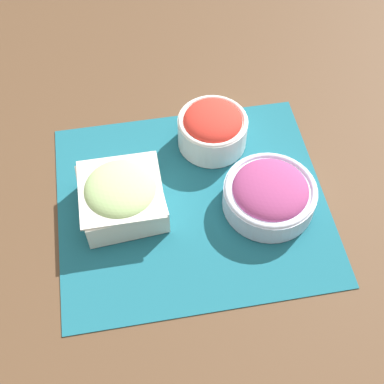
% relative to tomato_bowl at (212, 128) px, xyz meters
% --- Properties ---
extents(ground_plane, '(3.00, 3.00, 0.00)m').
position_rel_tomato_bowl_xyz_m(ground_plane, '(-0.06, -0.13, -0.05)').
color(ground_plane, '#513823').
extents(placemat, '(0.49, 0.44, 0.00)m').
position_rel_tomato_bowl_xyz_m(placemat, '(-0.06, -0.13, -0.04)').
color(placemat, '#195B6B').
rests_on(placemat, ground_plane).
extents(tomato_bowl, '(0.14, 0.14, 0.08)m').
position_rel_tomato_bowl_xyz_m(tomato_bowl, '(0.00, 0.00, 0.00)').
color(tomato_bowl, white).
rests_on(tomato_bowl, placemat).
extents(onion_bowl, '(0.17, 0.17, 0.07)m').
position_rel_tomato_bowl_xyz_m(onion_bowl, '(0.07, -0.16, -0.01)').
color(onion_bowl, silver).
rests_on(onion_bowl, placemat).
extents(cucumber_bowl, '(0.15, 0.15, 0.08)m').
position_rel_tomato_bowl_xyz_m(cucumber_bowl, '(-0.19, -0.13, -0.00)').
color(cucumber_bowl, silver).
rests_on(cucumber_bowl, placemat).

